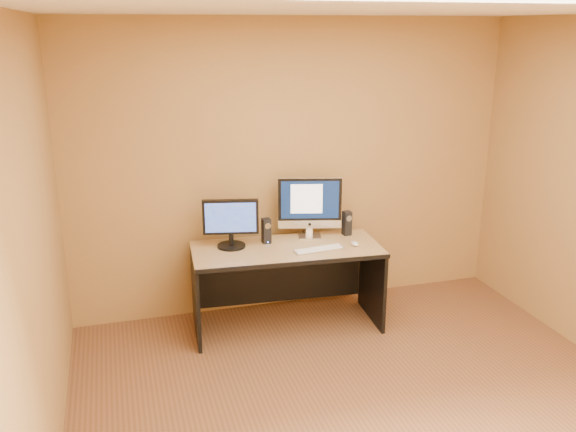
# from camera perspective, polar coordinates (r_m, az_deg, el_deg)

# --- Properties ---
(floor) EXTENTS (4.00, 4.00, 0.00)m
(floor) POSITION_cam_1_polar(r_m,az_deg,el_deg) (4.28, 8.62, -18.81)
(floor) COLOR brown
(floor) RESTS_ON ground
(walls) EXTENTS (4.00, 4.00, 2.60)m
(walls) POSITION_cam_1_polar(r_m,az_deg,el_deg) (3.67, 9.53, -2.18)
(walls) COLOR olive
(walls) RESTS_ON ground
(ceiling) EXTENTS (4.00, 4.00, 0.00)m
(ceiling) POSITION_cam_1_polar(r_m,az_deg,el_deg) (3.47, 10.65, 18.51)
(ceiling) COLOR white
(ceiling) RESTS_ON walls
(desk) EXTENTS (1.63, 0.80, 0.73)m
(desk) POSITION_cam_1_polar(r_m,az_deg,el_deg) (5.27, -0.12, -6.71)
(desk) COLOR tan
(desk) RESTS_ON ground
(imac) EXTENTS (0.60, 0.34, 0.54)m
(imac) POSITION_cam_1_polar(r_m,az_deg,el_deg) (5.31, 2.07, 0.84)
(imac) COLOR silver
(imac) RESTS_ON desk
(second_monitor) EXTENTS (0.51, 0.33, 0.42)m
(second_monitor) POSITION_cam_1_polar(r_m,az_deg,el_deg) (5.10, -5.38, -0.71)
(second_monitor) COLOR black
(second_monitor) RESTS_ON desk
(speaker_left) EXTENTS (0.07, 0.08, 0.22)m
(speaker_left) POSITION_cam_1_polar(r_m,az_deg,el_deg) (5.21, -2.04, -1.39)
(speaker_left) COLOR black
(speaker_left) RESTS_ON desk
(speaker_right) EXTENTS (0.08, 0.08, 0.22)m
(speaker_right) POSITION_cam_1_polar(r_m,az_deg,el_deg) (5.43, 5.53, -0.67)
(speaker_right) COLOR black
(speaker_right) RESTS_ON desk
(keyboard) EXTENTS (0.43, 0.16, 0.02)m
(keyboard) POSITION_cam_1_polar(r_m,az_deg,el_deg) (5.07, 2.91, -3.13)
(keyboard) COLOR silver
(keyboard) RESTS_ON desk
(mouse) EXTENTS (0.06, 0.10, 0.04)m
(mouse) POSITION_cam_1_polar(r_m,az_deg,el_deg) (5.20, 6.28, -2.57)
(mouse) COLOR silver
(mouse) RESTS_ON desk
(cable_a) EXTENTS (0.03, 0.22, 0.01)m
(cable_a) POSITION_cam_1_polar(r_m,az_deg,el_deg) (5.44, 1.81, -1.73)
(cable_a) COLOR black
(cable_a) RESTS_ON desk
(cable_b) EXTENTS (0.09, 0.16, 0.01)m
(cable_b) POSITION_cam_1_polar(r_m,az_deg,el_deg) (5.47, 1.29, -1.63)
(cable_b) COLOR black
(cable_b) RESTS_ON desk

